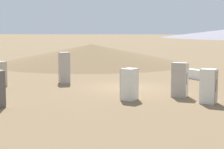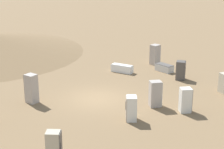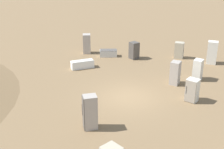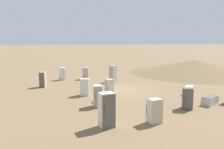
{
  "view_description": "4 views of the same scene",
  "coord_description": "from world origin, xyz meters",
  "px_view_note": "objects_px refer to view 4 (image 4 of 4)",
  "views": [
    {
      "loc": [
        5.02,
        -20.85,
        3.18
      ],
      "look_at": [
        -0.94,
        -0.04,
        0.72
      ],
      "focal_mm": 60.0,
      "sensor_mm": 36.0,
      "label": 1
    },
    {
      "loc": [
        -6.12,
        -22.75,
        9.36
      ],
      "look_at": [
        0.95,
        -0.32,
        1.73
      ],
      "focal_mm": 60.0,
      "sensor_mm": 36.0,
      "label": 2
    },
    {
      "loc": [
        -17.21,
        -5.83,
        9.15
      ],
      "look_at": [
        -0.31,
        1.01,
        1.56
      ],
      "focal_mm": 50.0,
      "sensor_mm": 36.0,
      "label": 3
    },
    {
      "loc": [
        19.41,
        -7.95,
        4.58
      ],
      "look_at": [
        -1.22,
        -0.54,
        1.38
      ],
      "focal_mm": 35.0,
      "sensor_mm": 36.0,
      "label": 4
    }
  ],
  "objects_px": {
    "discarded_fridge_2": "(210,101)",
    "discarded_fridge_10": "(62,74)",
    "discarded_fridge_4": "(109,90)",
    "discarded_fridge_7": "(188,90)",
    "discarded_fridge_1": "(86,73)",
    "discarded_fridge_9": "(85,87)",
    "discarded_fridge_11": "(107,110)",
    "discarded_fridge_12": "(113,74)",
    "discarded_fridge_6": "(154,111)",
    "discarded_fridge_3": "(98,96)",
    "discarded_fridge_8": "(188,98)",
    "discarded_fridge_5": "(43,80)"
  },
  "relations": [
    {
      "from": "discarded_fridge_4",
      "to": "discarded_fridge_8",
      "type": "height_order",
      "value": "discarded_fridge_4"
    },
    {
      "from": "discarded_fridge_2",
      "to": "discarded_fridge_12",
      "type": "height_order",
      "value": "discarded_fridge_12"
    },
    {
      "from": "discarded_fridge_5",
      "to": "discarded_fridge_1",
      "type": "bearing_deg",
      "value": -127.39
    },
    {
      "from": "discarded_fridge_8",
      "to": "discarded_fridge_9",
      "type": "xyz_separation_m",
      "value": [
        -6.27,
        -5.89,
        0.01
      ]
    },
    {
      "from": "discarded_fridge_7",
      "to": "discarded_fridge_11",
      "type": "bearing_deg",
      "value": -105.36
    },
    {
      "from": "discarded_fridge_11",
      "to": "discarded_fridge_2",
      "type": "bearing_deg",
      "value": -174.2
    },
    {
      "from": "discarded_fridge_2",
      "to": "discarded_fridge_3",
      "type": "height_order",
      "value": "discarded_fridge_3"
    },
    {
      "from": "discarded_fridge_5",
      "to": "discarded_fridge_8",
      "type": "height_order",
      "value": "discarded_fridge_5"
    },
    {
      "from": "discarded_fridge_11",
      "to": "discarded_fridge_9",
      "type": "bearing_deg",
      "value": -97.77
    },
    {
      "from": "discarded_fridge_2",
      "to": "discarded_fridge_6",
      "type": "height_order",
      "value": "discarded_fridge_6"
    },
    {
      "from": "discarded_fridge_1",
      "to": "discarded_fridge_9",
      "type": "height_order",
      "value": "discarded_fridge_9"
    },
    {
      "from": "discarded_fridge_8",
      "to": "discarded_fridge_9",
      "type": "relative_size",
      "value": 0.98
    },
    {
      "from": "discarded_fridge_4",
      "to": "discarded_fridge_10",
      "type": "relative_size",
      "value": 1.1
    },
    {
      "from": "discarded_fridge_12",
      "to": "discarded_fridge_2",
      "type": "bearing_deg",
      "value": -18.09
    },
    {
      "from": "discarded_fridge_1",
      "to": "discarded_fridge_10",
      "type": "xyz_separation_m",
      "value": [
        -0.47,
        -2.86,
        0.03
      ]
    },
    {
      "from": "discarded_fridge_8",
      "to": "discarded_fridge_1",
      "type": "bearing_deg",
      "value": -42.07
    },
    {
      "from": "discarded_fridge_8",
      "to": "discarded_fridge_3",
      "type": "bearing_deg",
      "value": 8.51
    },
    {
      "from": "discarded_fridge_5",
      "to": "discarded_fridge_11",
      "type": "height_order",
      "value": "discarded_fridge_11"
    },
    {
      "from": "discarded_fridge_3",
      "to": "discarded_fridge_10",
      "type": "xyz_separation_m",
      "value": [
        -12.47,
        -0.95,
        -0.01
      ]
    },
    {
      "from": "discarded_fridge_4",
      "to": "discarded_fridge_11",
      "type": "xyz_separation_m",
      "value": [
        5.3,
        -1.97,
        0.11
      ]
    },
    {
      "from": "discarded_fridge_6",
      "to": "discarded_fridge_9",
      "type": "distance_m",
      "value": 8.2
    },
    {
      "from": "discarded_fridge_11",
      "to": "discarded_fridge_12",
      "type": "xyz_separation_m",
      "value": [
        -12.77,
        5.01,
        0.01
      ]
    },
    {
      "from": "discarded_fridge_6",
      "to": "discarded_fridge_8",
      "type": "bearing_deg",
      "value": -70.9
    },
    {
      "from": "discarded_fridge_7",
      "to": "discarded_fridge_8",
      "type": "bearing_deg",
      "value": -82.91
    },
    {
      "from": "discarded_fridge_3",
      "to": "discarded_fridge_4",
      "type": "height_order",
      "value": "discarded_fridge_4"
    },
    {
      "from": "discarded_fridge_10",
      "to": "discarded_fridge_1",
      "type": "bearing_deg",
      "value": 114.85
    },
    {
      "from": "discarded_fridge_5",
      "to": "discarded_fridge_7",
      "type": "xyz_separation_m",
      "value": [
        7.58,
        12.29,
        -0.47
      ]
    },
    {
      "from": "discarded_fridge_4",
      "to": "discarded_fridge_12",
      "type": "xyz_separation_m",
      "value": [
        -7.46,
        3.04,
        0.12
      ]
    },
    {
      "from": "discarded_fridge_10",
      "to": "discarded_fridge_3",
      "type": "bearing_deg",
      "value": 38.54
    },
    {
      "from": "discarded_fridge_9",
      "to": "discarded_fridge_12",
      "type": "relative_size",
      "value": 0.77
    },
    {
      "from": "discarded_fridge_3",
      "to": "discarded_fridge_10",
      "type": "bearing_deg",
      "value": -75.49
    },
    {
      "from": "discarded_fridge_3",
      "to": "discarded_fridge_4",
      "type": "bearing_deg",
      "value": -123.94
    },
    {
      "from": "discarded_fridge_1",
      "to": "discarded_fridge_3",
      "type": "distance_m",
      "value": 12.15
    },
    {
      "from": "discarded_fridge_2",
      "to": "discarded_fridge_10",
      "type": "xyz_separation_m",
      "value": [
        -14.82,
        -8.99,
        0.47
      ]
    },
    {
      "from": "discarded_fridge_4",
      "to": "discarded_fridge_5",
      "type": "distance_m",
      "value": 8.7
    },
    {
      "from": "discarded_fridge_3",
      "to": "discarded_fridge_9",
      "type": "bearing_deg",
      "value": -77.54
    },
    {
      "from": "discarded_fridge_5",
      "to": "discarded_fridge_11",
      "type": "relative_size",
      "value": 0.83
    },
    {
      "from": "discarded_fridge_3",
      "to": "discarded_fridge_7",
      "type": "distance_m",
      "value": 8.94
    },
    {
      "from": "discarded_fridge_1",
      "to": "discarded_fridge_6",
      "type": "distance_m",
      "value": 16.25
    },
    {
      "from": "discarded_fridge_5",
      "to": "discarded_fridge_7",
      "type": "bearing_deg",
      "value": 169.04
    },
    {
      "from": "discarded_fridge_3",
      "to": "discarded_fridge_11",
      "type": "height_order",
      "value": "discarded_fridge_11"
    },
    {
      "from": "discarded_fridge_4",
      "to": "discarded_fridge_7",
      "type": "bearing_deg",
      "value": -176.37
    },
    {
      "from": "discarded_fridge_11",
      "to": "discarded_fridge_12",
      "type": "bearing_deg",
      "value": -115.72
    },
    {
      "from": "discarded_fridge_9",
      "to": "discarded_fridge_11",
      "type": "height_order",
      "value": "discarded_fridge_11"
    },
    {
      "from": "discarded_fridge_8",
      "to": "discarded_fridge_10",
      "type": "height_order",
      "value": "discarded_fridge_10"
    },
    {
      "from": "discarded_fridge_9",
      "to": "discarded_fridge_10",
      "type": "relative_size",
      "value": 0.97
    },
    {
      "from": "discarded_fridge_11",
      "to": "discarded_fridge_8",
      "type": "bearing_deg",
      "value": -173.26
    },
    {
      "from": "discarded_fridge_2",
      "to": "discarded_fridge_5",
      "type": "bearing_deg",
      "value": -157.42
    },
    {
      "from": "discarded_fridge_5",
      "to": "discarded_fridge_8",
      "type": "distance_m",
      "value": 14.57
    },
    {
      "from": "discarded_fridge_5",
      "to": "discarded_fridge_6",
      "type": "distance_m",
      "value": 14.07
    }
  ]
}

